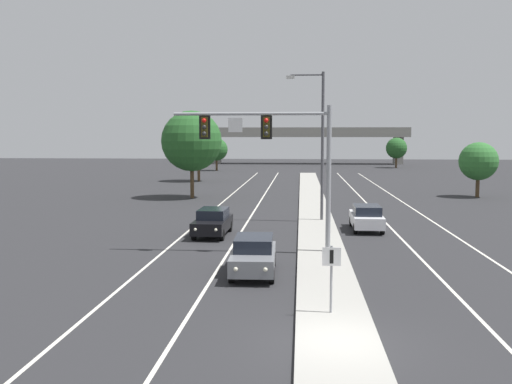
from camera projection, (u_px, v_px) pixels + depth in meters
name	position (u px, v px, depth m)	size (l,w,h in m)	color
ground_plane	(338.00, 345.00, 15.93)	(260.00, 260.00, 0.00)	#28282B
median_island	(318.00, 233.00, 33.78)	(2.40, 110.00, 0.15)	#9E9B93
lane_stripe_oncoming_center	(251.00, 217.00, 41.10)	(0.14, 100.00, 0.01)	silver
lane_stripe_receding_center	(382.00, 218.00, 40.36)	(0.14, 100.00, 0.01)	silver
edge_stripe_left	(206.00, 216.00, 41.36)	(0.14, 100.00, 0.01)	silver
edge_stripe_right	(429.00, 219.00, 40.10)	(0.14, 100.00, 0.01)	silver
overhead_signal_mast	(278.00, 146.00, 27.88)	(7.81, 0.44, 7.20)	gray
median_sign_post	(331.00, 269.00, 18.21)	(0.60, 0.10, 2.20)	gray
street_lamp_median	(319.00, 137.00, 38.25)	(2.58, 0.28, 10.00)	#4C4C51
car_oncoming_grey	(254.00, 255.00, 24.08)	(1.92, 4.51, 1.58)	slate
car_oncoming_black	(213.00, 222.00, 33.34)	(1.90, 4.50, 1.58)	black
car_receding_white	(366.00, 217.00, 35.22)	(1.84, 4.48, 1.58)	silver
overpass_bridge	(306.00, 136.00, 119.40)	(42.40, 6.40, 7.65)	gray
tree_far_left_a	(198.00, 143.00, 73.01)	(5.23, 5.23, 7.57)	#4C3823
tree_far_left_c	(217.00, 149.00, 95.90)	(3.81, 3.81, 5.51)	#4C3823
tree_far_right_b	(478.00, 161.00, 54.09)	(3.66, 3.66, 5.29)	#4C3823
tree_far_right_c	(396.00, 148.00, 104.37)	(3.86, 3.86, 5.59)	#4C3823
tree_far_left_b	(192.00, 141.00, 53.11)	(5.70, 5.70, 8.25)	#4C3823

